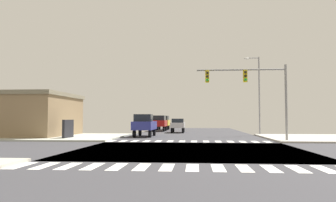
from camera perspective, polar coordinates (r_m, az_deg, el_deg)
ground at (r=20.40m, az=3.75°, el=-8.52°), size 90.00×90.00×0.05m
sidewalk_corner_ne at (r=34.73m, az=26.23°, el=-5.78°), size 12.00×12.00×0.14m
sidewalk_corner_nw at (r=35.02m, az=-17.78°, el=-5.92°), size 12.00×12.00×0.14m
crosswalk_near at (r=13.16m, az=2.04°, el=-11.44°), size 13.50×2.00×0.01m
crosswalk_far at (r=27.68m, az=3.50°, el=-7.00°), size 13.50×2.00×0.01m
traffic_signal_mast at (r=28.52m, az=14.08°, el=2.82°), size 7.52×0.55×6.44m
street_lamp at (r=38.85m, az=15.22°, el=2.04°), size 1.78×0.32×8.95m
bank_building at (r=38.83m, az=-26.35°, el=-2.19°), size 15.37×9.57×4.54m
suv_nearside_1 at (r=49.20m, az=-1.49°, el=-3.64°), size 1.96×4.60×2.34m
pickup_farside_1 at (r=34.84m, az=-4.10°, el=-4.06°), size 2.00×5.10×2.35m
sedan_crossing_1 at (r=44.42m, az=1.72°, el=-4.06°), size 1.80×4.30×1.88m
suv_trailing_3 at (r=54.92m, az=-0.83°, el=-3.57°), size 1.96×4.60×2.34m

